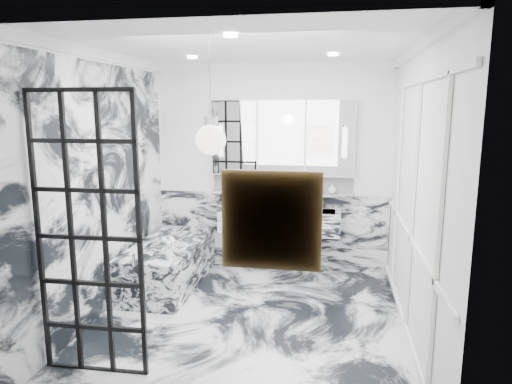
% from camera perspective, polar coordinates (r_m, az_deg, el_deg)
% --- Properties ---
extents(floor, '(3.60, 3.60, 0.00)m').
position_cam_1_polar(floor, '(4.93, -1.22, -16.19)').
color(floor, silver).
rests_on(floor, ground).
extents(ceiling, '(3.60, 3.60, 0.00)m').
position_cam_1_polar(ceiling, '(4.44, -1.37, 18.08)').
color(ceiling, white).
rests_on(ceiling, wall_back).
extents(wall_back, '(3.60, 0.00, 3.60)m').
position_cam_1_polar(wall_back, '(6.23, 1.93, 2.99)').
color(wall_back, white).
rests_on(wall_back, floor).
extents(wall_front, '(3.60, 0.00, 3.60)m').
position_cam_1_polar(wall_front, '(2.78, -8.55, -6.59)').
color(wall_front, white).
rests_on(wall_front, floor).
extents(wall_left, '(0.00, 3.60, 3.60)m').
position_cam_1_polar(wall_left, '(5.04, -19.45, 0.60)').
color(wall_left, white).
rests_on(wall_left, floor).
extents(wall_right, '(0.00, 3.60, 3.60)m').
position_cam_1_polar(wall_right, '(4.46, 19.33, -0.61)').
color(wall_right, white).
rests_on(wall_right, floor).
extents(marble_clad_back, '(3.18, 0.05, 1.05)m').
position_cam_1_polar(marble_clad_back, '(6.38, 1.85, -4.85)').
color(marble_clad_back, silver).
rests_on(marble_clad_back, floor).
extents(marble_clad_left, '(0.02, 3.56, 2.68)m').
position_cam_1_polar(marble_clad_left, '(5.04, -19.26, -0.07)').
color(marble_clad_left, silver).
rests_on(marble_clad_left, floor).
extents(panel_molding, '(0.03, 3.40, 2.30)m').
position_cam_1_polar(panel_molding, '(4.47, 19.00, -1.86)').
color(panel_molding, white).
rests_on(panel_molding, floor).
extents(soap_bottle_a, '(0.08, 0.08, 0.18)m').
position_cam_1_polar(soap_bottle_a, '(6.12, 7.58, 0.70)').
color(soap_bottle_a, '#8C5919').
rests_on(soap_bottle_a, ledge).
extents(soap_bottle_b, '(0.09, 0.09, 0.15)m').
position_cam_1_polar(soap_bottle_b, '(6.12, 7.82, 0.56)').
color(soap_bottle_b, '#4C4C51').
rests_on(soap_bottle_b, ledge).
extents(soap_bottle_c, '(0.13, 0.13, 0.14)m').
position_cam_1_polar(soap_bottle_c, '(6.12, 9.51, 0.42)').
color(soap_bottle_c, silver).
rests_on(soap_bottle_c, ledge).
extents(face_pot, '(0.16, 0.16, 0.16)m').
position_cam_1_polar(face_pot, '(6.19, 1.17, 0.74)').
color(face_pot, white).
rests_on(face_pot, ledge).
extents(amber_bottle, '(0.04, 0.04, 0.10)m').
position_cam_1_polar(amber_bottle, '(6.15, 4.23, 0.42)').
color(amber_bottle, '#8C5919').
rests_on(amber_bottle, ledge).
extents(flower_vase, '(0.08, 0.08, 0.12)m').
position_cam_1_polar(flower_vase, '(5.25, -10.83, -7.47)').
color(flower_vase, silver).
rests_on(flower_vase, bathtub).
extents(crittall_door, '(0.88, 0.06, 2.35)m').
position_cam_1_polar(crittall_door, '(3.96, -20.24, -5.38)').
color(crittall_door, black).
rests_on(crittall_door, floor).
extents(artwork, '(0.49, 0.05, 0.49)m').
position_cam_1_polar(artwork, '(2.66, 1.95, -3.56)').
color(artwork, gold).
rests_on(artwork, wall_front).
extents(pendant_light, '(0.22, 0.22, 0.22)m').
position_cam_1_polar(pendant_light, '(3.37, -5.67, 6.51)').
color(pendant_light, white).
rests_on(pendant_light, ceiling).
extents(trough_sink, '(1.60, 0.45, 0.30)m').
position_cam_1_polar(trough_sink, '(6.10, 2.97, -3.60)').
color(trough_sink, silver).
rests_on(trough_sink, wall_back).
extents(ledge, '(1.90, 0.14, 0.04)m').
position_cam_1_polar(ledge, '(6.19, 3.18, -0.17)').
color(ledge, silver).
rests_on(ledge, wall_back).
extents(subway_tile, '(1.90, 0.03, 0.23)m').
position_cam_1_polar(subway_tile, '(6.23, 3.26, 1.15)').
color(subway_tile, white).
rests_on(subway_tile, wall_back).
extents(mirror_cabinet, '(1.90, 0.16, 1.00)m').
position_cam_1_polar(mirror_cabinet, '(6.10, 3.26, 6.78)').
color(mirror_cabinet, white).
rests_on(mirror_cabinet, wall_back).
extents(sconce_left, '(0.07, 0.07, 0.40)m').
position_cam_1_polar(sconce_left, '(6.16, -4.49, 6.42)').
color(sconce_left, white).
rests_on(sconce_left, mirror_cabinet).
extents(sconce_right, '(0.07, 0.07, 0.40)m').
position_cam_1_polar(sconce_right, '(5.97, 11.04, 6.13)').
color(sconce_right, white).
rests_on(sconce_right, mirror_cabinet).
extents(bathtub, '(0.75, 1.65, 0.55)m').
position_cam_1_polar(bathtub, '(5.92, -10.87, -8.80)').
color(bathtub, silver).
rests_on(bathtub, floor).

